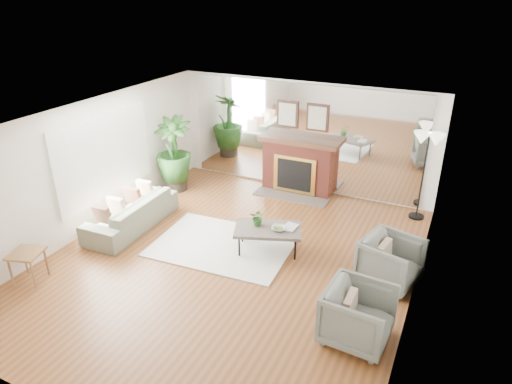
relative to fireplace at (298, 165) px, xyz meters
The scene contains 18 objects.
ground 3.33m from the fireplace, 90.00° to the right, with size 7.00×7.00×0.00m, color brown.
wall_left 4.46m from the fireplace, 132.54° to the right, with size 0.02×7.00×2.50m, color white.
wall_right 4.46m from the fireplace, 47.46° to the right, with size 0.02×7.00×2.50m, color white.
wall_back 0.63m from the fireplace, 90.00° to the left, with size 6.00×0.02×2.50m, color white.
mirror_panel 0.63m from the fireplace, 90.00° to the left, with size 5.40×0.04×2.40m, color silver.
window_panel 4.17m from the fireplace, 135.99° to the right, with size 0.04×2.40×1.50m, color #B2E09E.
fireplace is the anchor object (origin of this frame).
area_rug 2.97m from the fireplace, 97.30° to the right, with size 2.47×1.76×0.03m, color silver.
coffee_table 2.72m from the fireplace, 80.35° to the right, with size 1.34×1.05×0.47m.
sofa 3.82m from the fireplace, 127.91° to the right, with size 2.09×0.82×0.61m, color gray.
armchair_back 3.76m from the fireplace, 46.07° to the right, with size 0.84×0.87×0.79m, color slate.
armchair_front 4.88m from the fireplace, 59.77° to the right, with size 0.85×0.88×0.80m, color slate.
side_table 5.79m from the fireplace, 117.24° to the right, with size 0.59×0.59×0.54m.
potted_ficus 2.84m from the fireplace, 157.05° to the right, with size 1.00×1.00×1.73m.
floor_lamp 2.85m from the fireplace, ahead, with size 0.59×0.33×1.82m.
tabletop_plant 2.66m from the fireplace, 84.66° to the right, with size 0.28×0.24×0.31m, color #316324.
fruit_bowl 2.74m from the fireplace, 76.30° to the right, with size 0.25×0.25×0.06m, color brown.
book 2.59m from the fireplace, 74.49° to the right, with size 0.23×0.31×0.02m, color brown.
Camera 1 is at (3.29, -5.88, 4.41)m, focal length 32.00 mm.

